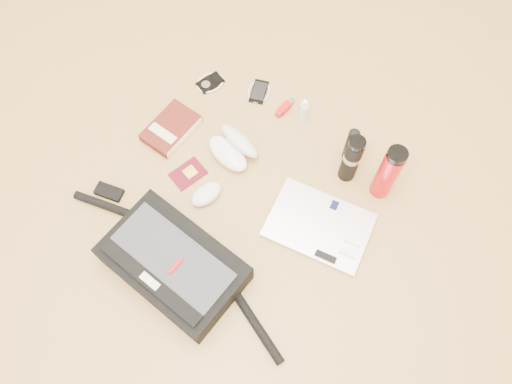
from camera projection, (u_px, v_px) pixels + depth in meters
ground at (232, 216)px, 1.76m from camera, size 4.00×4.00×0.00m
messenger_bag at (173, 264)px, 1.63m from camera, size 0.93×0.28×0.13m
laptop at (319, 226)px, 1.73m from camera, size 0.39×0.31×0.03m
book at (171, 129)px, 1.89m from camera, size 0.14×0.21×0.04m
passport at (188, 174)px, 1.83m from camera, size 0.11×0.14×0.01m
mouse at (206, 194)px, 1.77m from camera, size 0.09×0.13×0.04m
sunglasses_case at (234, 147)px, 1.83m from camera, size 0.21×0.18×0.11m
ipod at (210, 83)px, 1.99m from camera, size 0.11×0.12×0.01m
phone at (259, 92)px, 1.97m from camera, size 0.11×0.12×0.01m
inhaler at (285, 107)px, 1.93m from camera, size 0.03×0.10×0.03m
spray_bottle at (304, 111)px, 1.88m from camera, size 0.04×0.04×0.12m
aerosol_can at (351, 144)px, 1.78m from camera, size 0.05×0.05×0.17m
thermos_black at (352, 159)px, 1.72m from camera, size 0.07×0.07×0.24m
thermos_red at (388, 173)px, 1.68m from camera, size 0.07×0.07×0.27m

